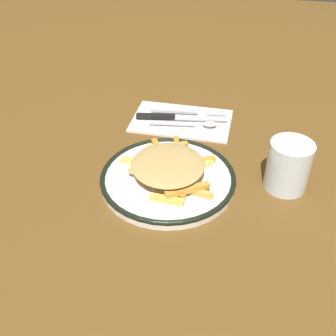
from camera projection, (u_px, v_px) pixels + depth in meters
ground_plane at (168, 182)px, 0.77m from camera, size 2.60×2.60×0.00m
plate at (168, 178)px, 0.77m from camera, size 0.25×0.25×0.02m
fries_heap at (170, 165)px, 0.76m from camera, size 0.20×0.19×0.04m
napkin at (182, 120)px, 0.95m from camera, size 0.14×0.23×0.01m
fork at (189, 112)px, 0.96m from camera, size 0.04×0.18×0.01m
knife at (173, 117)px, 0.94m from camera, size 0.05×0.21×0.01m
spoon at (195, 124)px, 0.92m from camera, size 0.03×0.15×0.01m
water_glass at (288, 166)px, 0.74m from camera, size 0.08×0.08×0.09m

